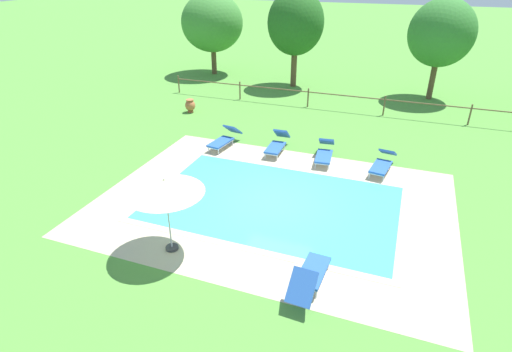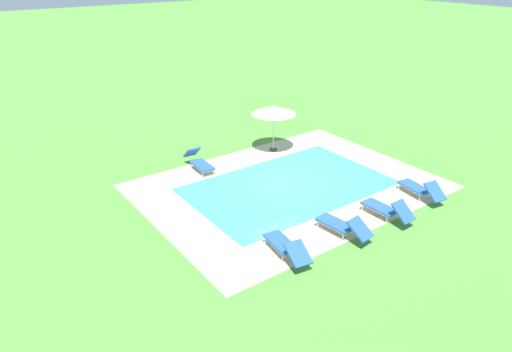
{
  "view_description": "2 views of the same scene",
  "coord_description": "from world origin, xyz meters",
  "px_view_note": "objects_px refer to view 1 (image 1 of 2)",
  "views": [
    {
      "loc": [
        3.58,
        -11.22,
        7.12
      ],
      "look_at": [
        -0.82,
        0.5,
        0.6
      ],
      "focal_mm": 28.69,
      "sensor_mm": 36.0,
      "label": 1
    },
    {
      "loc": [
        10.98,
        12.83,
        8.45
      ],
      "look_at": [
        1.58,
        -0.07,
        0.87
      ],
      "focal_mm": 32.51,
      "sensor_mm": 36.0,
      "label": 2
    }
  ],
  "objects_px": {
    "sun_lounger_north_mid": "(310,276)",
    "sun_lounger_north_end": "(383,163)",
    "sun_lounger_south_near_corner": "(224,139)",
    "sun_lounger_north_far": "(325,152)",
    "tree_east_mid": "(212,23)",
    "tree_west_mid": "(296,23)",
    "tree_centre": "(442,33)",
    "sun_lounger_north_near_steps": "(277,144)",
    "terracotta_urn_near_fence": "(190,105)",
    "patio_umbrella_open_foreground": "(165,187)"
  },
  "relations": [
    {
      "from": "tree_centre",
      "to": "tree_east_mid",
      "type": "distance_m",
      "value": 14.66
    },
    {
      "from": "sun_lounger_north_mid",
      "to": "sun_lounger_north_far",
      "type": "height_order",
      "value": "sun_lounger_north_mid"
    },
    {
      "from": "sun_lounger_north_far",
      "to": "tree_west_mid",
      "type": "relative_size",
      "value": 0.35
    },
    {
      "from": "sun_lounger_north_far",
      "to": "terracotta_urn_near_fence",
      "type": "bearing_deg",
      "value": 156.49
    },
    {
      "from": "sun_lounger_north_far",
      "to": "sun_lounger_south_near_corner",
      "type": "height_order",
      "value": "sun_lounger_south_near_corner"
    },
    {
      "from": "terracotta_urn_near_fence",
      "to": "tree_centre",
      "type": "height_order",
      "value": "tree_centre"
    },
    {
      "from": "sun_lounger_north_end",
      "to": "tree_east_mid",
      "type": "bearing_deg",
      "value": 137.1
    },
    {
      "from": "terracotta_urn_near_fence",
      "to": "sun_lounger_south_near_corner",
      "type": "bearing_deg",
      "value": -44.74
    },
    {
      "from": "sun_lounger_north_mid",
      "to": "tree_east_mid",
      "type": "height_order",
      "value": "tree_east_mid"
    },
    {
      "from": "sun_lounger_north_mid",
      "to": "sun_lounger_north_end",
      "type": "relative_size",
      "value": 0.94
    },
    {
      "from": "tree_west_mid",
      "to": "tree_centre",
      "type": "bearing_deg",
      "value": 0.85
    },
    {
      "from": "sun_lounger_north_end",
      "to": "sun_lounger_south_near_corner",
      "type": "distance_m",
      "value": 6.67
    },
    {
      "from": "sun_lounger_north_near_steps",
      "to": "sun_lounger_north_mid",
      "type": "xyz_separation_m",
      "value": [
        3.28,
        -7.55,
        0.0
      ]
    },
    {
      "from": "sun_lounger_south_near_corner",
      "to": "patio_umbrella_open_foreground",
      "type": "distance_m",
      "value": 7.48
    },
    {
      "from": "sun_lounger_south_near_corner",
      "to": "tree_centre",
      "type": "distance_m",
      "value": 14.07
    },
    {
      "from": "tree_east_mid",
      "to": "sun_lounger_north_near_steps",
      "type": "bearing_deg",
      "value": -53.74
    },
    {
      "from": "sun_lounger_north_near_steps",
      "to": "sun_lounger_north_mid",
      "type": "height_order",
      "value": "sun_lounger_north_mid"
    },
    {
      "from": "sun_lounger_north_mid",
      "to": "tree_east_mid",
      "type": "xyz_separation_m",
      "value": [
        -11.85,
        19.23,
        3.12
      ]
    },
    {
      "from": "patio_umbrella_open_foreground",
      "to": "tree_east_mid",
      "type": "relative_size",
      "value": 0.41
    },
    {
      "from": "patio_umbrella_open_foreground",
      "to": "terracotta_urn_near_fence",
      "type": "bearing_deg",
      "value": 116.18
    },
    {
      "from": "sun_lounger_south_near_corner",
      "to": "tree_west_mid",
      "type": "distance_m",
      "value": 11.25
    },
    {
      "from": "sun_lounger_north_near_steps",
      "to": "sun_lounger_north_end",
      "type": "distance_m",
      "value": 4.36
    },
    {
      "from": "sun_lounger_north_near_steps",
      "to": "tree_west_mid",
      "type": "distance_m",
      "value": 11.22
    },
    {
      "from": "sun_lounger_north_mid",
      "to": "sun_lounger_south_near_corner",
      "type": "bearing_deg",
      "value": 127.62
    },
    {
      "from": "sun_lounger_north_end",
      "to": "sun_lounger_north_mid",
      "type": "bearing_deg",
      "value": -98.39
    },
    {
      "from": "sun_lounger_south_near_corner",
      "to": "tree_centre",
      "type": "height_order",
      "value": "tree_centre"
    },
    {
      "from": "sun_lounger_south_near_corner",
      "to": "tree_centre",
      "type": "bearing_deg",
      "value": 52.26
    },
    {
      "from": "sun_lounger_north_mid",
      "to": "sun_lounger_north_far",
      "type": "xyz_separation_m",
      "value": [
        -1.22,
        7.4,
        -0.01
      ]
    },
    {
      "from": "sun_lounger_north_near_steps",
      "to": "tree_west_mid",
      "type": "bearing_deg",
      "value": 102.3
    },
    {
      "from": "sun_lounger_south_near_corner",
      "to": "sun_lounger_north_mid",
      "type": "bearing_deg",
      "value": -52.38
    },
    {
      "from": "sun_lounger_north_far",
      "to": "sun_lounger_north_end",
      "type": "xyz_separation_m",
      "value": [
        2.29,
        -0.17,
        -0.01
      ]
    },
    {
      "from": "sun_lounger_north_end",
      "to": "tree_centre",
      "type": "bearing_deg",
      "value": 81.11
    },
    {
      "from": "sun_lounger_north_near_steps",
      "to": "terracotta_urn_near_fence",
      "type": "bearing_deg",
      "value": 150.75
    },
    {
      "from": "patio_umbrella_open_foreground",
      "to": "terracotta_urn_near_fence",
      "type": "distance_m",
      "value": 12.08
    },
    {
      "from": "sun_lounger_north_end",
      "to": "tree_centre",
      "type": "xyz_separation_m",
      "value": [
        1.7,
        10.86,
        3.35
      ]
    },
    {
      "from": "sun_lounger_north_mid",
      "to": "sun_lounger_south_near_corner",
      "type": "height_order",
      "value": "sun_lounger_north_mid"
    },
    {
      "from": "sun_lounger_north_mid",
      "to": "tree_west_mid",
      "type": "height_order",
      "value": "tree_west_mid"
    },
    {
      "from": "sun_lounger_north_end",
      "to": "patio_umbrella_open_foreground",
      "type": "distance_m",
      "value": 8.84
    },
    {
      "from": "sun_lounger_north_far",
      "to": "tree_east_mid",
      "type": "relative_size",
      "value": 0.38
    },
    {
      "from": "sun_lounger_north_mid",
      "to": "tree_centre",
      "type": "xyz_separation_m",
      "value": [
        2.76,
        18.08,
        3.33
      ]
    },
    {
      "from": "sun_lounger_north_near_steps",
      "to": "sun_lounger_north_far",
      "type": "xyz_separation_m",
      "value": [
        2.06,
        -0.15,
        -0.01
      ]
    },
    {
      "from": "sun_lounger_north_mid",
      "to": "terracotta_urn_near_fence",
      "type": "bearing_deg",
      "value": 130.36
    },
    {
      "from": "tree_centre",
      "to": "sun_lounger_north_near_steps",
      "type": "bearing_deg",
      "value": -119.84
    },
    {
      "from": "sun_lounger_north_mid",
      "to": "sun_lounger_north_end",
      "type": "xyz_separation_m",
      "value": [
        1.07,
        7.22,
        -0.02
      ]
    },
    {
      "from": "sun_lounger_south_near_corner",
      "to": "patio_umbrella_open_foreground",
      "type": "bearing_deg",
      "value": -77.14
    },
    {
      "from": "sun_lounger_north_end",
      "to": "tree_west_mid",
      "type": "xyz_separation_m",
      "value": [
        -6.62,
        10.74,
        3.54
      ]
    },
    {
      "from": "sun_lounger_north_far",
      "to": "patio_umbrella_open_foreground",
      "type": "xyz_separation_m",
      "value": [
        -2.75,
        -7.24,
        1.64
      ]
    },
    {
      "from": "terracotta_urn_near_fence",
      "to": "tree_centre",
      "type": "xyz_separation_m",
      "value": [
        12.02,
        7.19,
        3.33
      ]
    },
    {
      "from": "sun_lounger_north_mid",
      "to": "sun_lounger_north_near_steps",
      "type": "bearing_deg",
      "value": 113.5
    },
    {
      "from": "terracotta_urn_near_fence",
      "to": "tree_east_mid",
      "type": "bearing_deg",
      "value": 107.27
    }
  ]
}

